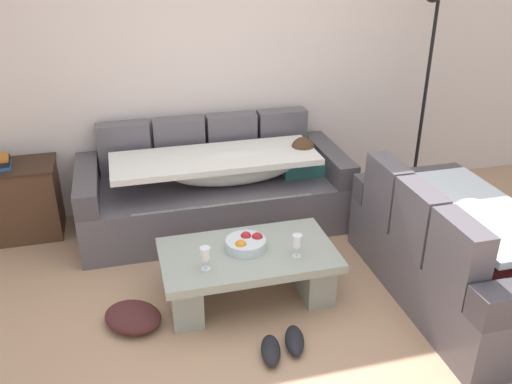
{
  "coord_description": "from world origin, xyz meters",
  "views": [
    {
      "loc": [
        -0.87,
        -2.59,
        2.39
      ],
      "look_at": [
        0.08,
        1.05,
        0.55
      ],
      "focal_mm": 38.32,
      "sensor_mm": 36.0,
      "label": 1
    }
  ],
  "objects_px": {
    "side_cabinet": "(15,201)",
    "book_stack_on_cabinet": "(0,162)",
    "couch_along_wall": "(218,189)",
    "wine_glass_near_left": "(205,254)",
    "coffee_table": "(248,269)",
    "floor_lamp": "(424,82)",
    "pair_of_shoes": "(283,345)",
    "crumpled_garment": "(133,317)",
    "wine_glass_near_right": "(297,242)",
    "couch_near_window": "(459,254)",
    "fruit_bowl": "(246,243)"
  },
  "relations": [
    {
      "from": "fruit_bowl",
      "to": "wine_glass_near_left",
      "type": "height_order",
      "value": "wine_glass_near_left"
    },
    {
      "from": "couch_near_window",
      "to": "pair_of_shoes",
      "type": "bearing_deg",
      "value": 101.03
    },
    {
      "from": "couch_along_wall",
      "to": "fruit_bowl",
      "type": "xyz_separation_m",
      "value": [
        -0.01,
        -1.08,
        0.09
      ]
    },
    {
      "from": "floor_lamp",
      "to": "crumpled_garment",
      "type": "relative_size",
      "value": 4.88
    },
    {
      "from": "couch_near_window",
      "to": "pair_of_shoes",
      "type": "xyz_separation_m",
      "value": [
        -1.36,
        -0.27,
        -0.29
      ]
    },
    {
      "from": "couch_near_window",
      "to": "fruit_bowl",
      "type": "bearing_deg",
      "value": 75.54
    },
    {
      "from": "coffee_table",
      "to": "pair_of_shoes",
      "type": "height_order",
      "value": "coffee_table"
    },
    {
      "from": "pair_of_shoes",
      "to": "wine_glass_near_left",
      "type": "bearing_deg",
      "value": 130.87
    },
    {
      "from": "coffee_table",
      "to": "floor_lamp",
      "type": "bearing_deg",
      "value": 32.13
    },
    {
      "from": "couch_along_wall",
      "to": "fruit_bowl",
      "type": "bearing_deg",
      "value": -90.51
    },
    {
      "from": "couch_near_window",
      "to": "book_stack_on_cabinet",
      "type": "distance_m",
      "value": 3.59
    },
    {
      "from": "couch_near_window",
      "to": "crumpled_garment",
      "type": "distance_m",
      "value": 2.27
    },
    {
      "from": "floor_lamp",
      "to": "pair_of_shoes",
      "type": "xyz_separation_m",
      "value": [
        -1.88,
        -1.82,
        -1.07
      ]
    },
    {
      "from": "couch_along_wall",
      "to": "wine_glass_near_left",
      "type": "distance_m",
      "value": 1.31
    },
    {
      "from": "wine_glass_near_left",
      "to": "floor_lamp",
      "type": "distance_m",
      "value": 2.72
    },
    {
      "from": "coffee_table",
      "to": "floor_lamp",
      "type": "height_order",
      "value": "floor_lamp"
    },
    {
      "from": "couch_along_wall",
      "to": "side_cabinet",
      "type": "bearing_deg",
      "value": 172.3
    },
    {
      "from": "coffee_table",
      "to": "book_stack_on_cabinet",
      "type": "xyz_separation_m",
      "value": [
        -1.72,
        1.34,
        0.44
      ]
    },
    {
      "from": "couch_near_window",
      "to": "pair_of_shoes",
      "type": "relative_size",
      "value": 4.96
    },
    {
      "from": "couch_along_wall",
      "to": "wine_glass_near_left",
      "type": "relative_size",
      "value": 13.63
    },
    {
      "from": "couch_along_wall",
      "to": "floor_lamp",
      "type": "bearing_deg",
      "value": 3.21
    },
    {
      "from": "couch_near_window",
      "to": "book_stack_on_cabinet",
      "type": "relative_size",
      "value": 7.34
    },
    {
      "from": "coffee_table",
      "to": "floor_lamp",
      "type": "xyz_separation_m",
      "value": [
        1.95,
        1.23,
        0.88
      ]
    },
    {
      "from": "coffee_table",
      "to": "crumpled_garment",
      "type": "height_order",
      "value": "coffee_table"
    },
    {
      "from": "couch_along_wall",
      "to": "couch_near_window",
      "type": "distance_m",
      "value": 2.03
    },
    {
      "from": "fruit_bowl",
      "to": "coffee_table",
      "type": "bearing_deg",
      "value": -87.09
    },
    {
      "from": "couch_along_wall",
      "to": "wine_glass_near_right",
      "type": "xyz_separation_m",
      "value": [
        0.3,
        -1.26,
        0.16
      ]
    },
    {
      "from": "side_cabinet",
      "to": "crumpled_garment",
      "type": "relative_size",
      "value": 1.8
    },
    {
      "from": "floor_lamp",
      "to": "crumpled_garment",
      "type": "height_order",
      "value": "floor_lamp"
    },
    {
      "from": "couch_near_window",
      "to": "fruit_bowl",
      "type": "height_order",
      "value": "couch_near_window"
    },
    {
      "from": "book_stack_on_cabinet",
      "to": "pair_of_shoes",
      "type": "bearing_deg",
      "value": -47.17
    },
    {
      "from": "pair_of_shoes",
      "to": "couch_along_wall",
      "type": "bearing_deg",
      "value": 92.17
    },
    {
      "from": "floor_lamp",
      "to": "book_stack_on_cabinet",
      "type": "bearing_deg",
      "value": 178.22
    },
    {
      "from": "wine_glass_near_right",
      "to": "fruit_bowl",
      "type": "bearing_deg",
      "value": 148.62
    },
    {
      "from": "couch_along_wall",
      "to": "wine_glass_near_left",
      "type": "bearing_deg",
      "value": -104.46
    },
    {
      "from": "couch_near_window",
      "to": "wine_glass_near_left",
      "type": "relative_size",
      "value": 10.35
    },
    {
      "from": "wine_glass_near_left",
      "to": "crumpled_garment",
      "type": "distance_m",
      "value": 0.66
    },
    {
      "from": "couch_near_window",
      "to": "side_cabinet",
      "type": "distance_m",
      "value": 3.53
    },
    {
      "from": "couch_near_window",
      "to": "coffee_table",
      "type": "distance_m",
      "value": 1.48
    },
    {
      "from": "fruit_bowl",
      "to": "crumpled_garment",
      "type": "relative_size",
      "value": 0.7
    },
    {
      "from": "coffee_table",
      "to": "wine_glass_near_left",
      "type": "bearing_deg",
      "value": -155.46
    },
    {
      "from": "coffee_table",
      "to": "crumpled_garment",
      "type": "xyz_separation_m",
      "value": [
        -0.81,
        -0.1,
        -0.18
      ]
    },
    {
      "from": "coffee_table",
      "to": "wine_glass_near_right",
      "type": "bearing_deg",
      "value": -25.68
    },
    {
      "from": "book_stack_on_cabinet",
      "to": "floor_lamp",
      "type": "distance_m",
      "value": 3.7
    },
    {
      "from": "wine_glass_near_right",
      "to": "pair_of_shoes",
      "type": "bearing_deg",
      "value": -117.1
    },
    {
      "from": "side_cabinet",
      "to": "pair_of_shoes",
      "type": "bearing_deg",
      "value": -48.03
    },
    {
      "from": "side_cabinet",
      "to": "pair_of_shoes",
      "type": "xyz_separation_m",
      "value": [
        1.74,
        -1.94,
        -0.28
      ]
    },
    {
      "from": "side_cabinet",
      "to": "book_stack_on_cabinet",
      "type": "bearing_deg",
      "value": -175.47
    },
    {
      "from": "crumpled_garment",
      "to": "couch_near_window",
      "type": "bearing_deg",
      "value": -5.82
    },
    {
      "from": "couch_along_wall",
      "to": "floor_lamp",
      "type": "distance_m",
      "value": 2.1
    }
  ]
}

